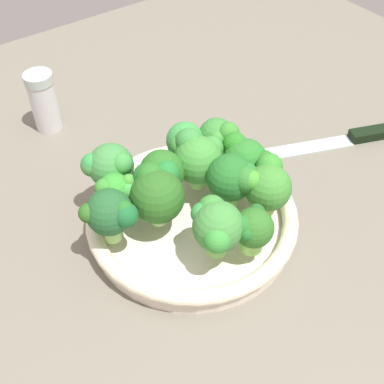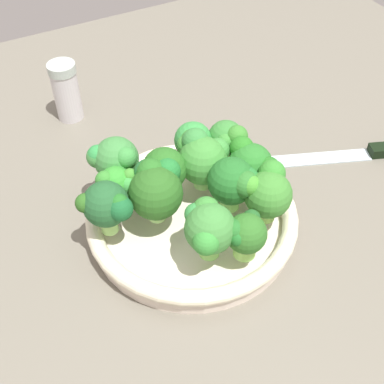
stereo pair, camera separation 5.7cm
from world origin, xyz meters
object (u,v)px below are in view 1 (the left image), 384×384
(broccoli_floret_2, at_px, (267,185))
(broccoli_floret_12, at_px, (184,143))
(broccoli_floret_1, at_px, (156,192))
(broccoli_floret_5, at_px, (252,228))
(broccoli_floret_3, at_px, (161,174))
(broccoli_floret_7, at_px, (218,137))
(broccoli_floret_6, at_px, (216,226))
(broccoli_floret_10, at_px, (116,191))
(pepper_shaker, at_px, (44,101))
(broccoli_floret_8, at_px, (234,179))
(broccoli_floret_9, at_px, (200,156))
(broccoli_floret_11, at_px, (111,213))
(knife, at_px, (351,138))
(broccoli_floret_0, at_px, (246,160))
(bowl, at_px, (192,218))
(broccoli_floret_4, at_px, (109,166))

(broccoli_floret_2, bearing_deg, broccoli_floret_12, -163.50)
(broccoli_floret_1, distance_m, broccoli_floret_5, 0.12)
(broccoli_floret_3, xyz_separation_m, broccoli_floret_7, (-0.02, 0.10, -0.00))
(broccoli_floret_7, bearing_deg, broccoli_floret_6, -38.99)
(broccoli_floret_10, xyz_separation_m, pepper_shaker, (-0.26, 0.02, -0.03))
(broccoli_floret_6, distance_m, broccoli_floret_8, 0.08)
(broccoli_floret_9, bearing_deg, broccoli_floret_2, 21.89)
(broccoli_floret_7, height_order, broccoli_floret_11, broccoli_floret_11)
(broccoli_floret_2, height_order, broccoli_floret_6, broccoli_floret_6)
(broccoli_floret_2, distance_m, broccoli_floret_12, 0.13)
(broccoli_floret_5, bearing_deg, broccoli_floret_12, 172.91)
(broccoli_floret_7, relative_size, broccoli_floret_10, 1.09)
(broccoli_floret_5, bearing_deg, knife, 107.25)
(broccoli_floret_2, relative_size, broccoli_floret_8, 0.96)
(broccoli_floret_9, distance_m, broccoli_floret_11, 0.14)
(broccoli_floret_12, bearing_deg, broccoli_floret_5, -7.09)
(broccoli_floret_5, height_order, knife, broccoli_floret_5)
(broccoli_floret_9, relative_size, broccoli_floret_11, 1.06)
(broccoli_floret_0, relative_size, broccoli_floret_5, 1.24)
(broccoli_floret_5, distance_m, broccoli_floret_9, 0.13)
(bowl, xyz_separation_m, broccoli_floret_9, (-0.03, 0.04, 0.06))
(broccoli_floret_10, bearing_deg, broccoli_floret_11, -37.35)
(knife, bearing_deg, broccoli_floret_0, -90.31)
(broccoli_floret_0, bearing_deg, broccoli_floret_7, -177.23)
(broccoli_floret_4, xyz_separation_m, knife, (0.09, 0.37, -0.07))
(broccoli_floret_0, distance_m, broccoli_floret_6, 0.12)
(broccoli_floret_2, bearing_deg, broccoli_floret_11, -110.93)
(broccoli_floret_8, height_order, pepper_shaker, broccoli_floret_8)
(broccoli_floret_8, xyz_separation_m, broccoli_floret_10, (-0.07, -0.12, -0.01))
(knife, bearing_deg, broccoli_floret_1, -92.39)
(broccoli_floret_1, height_order, pepper_shaker, broccoli_floret_1)
(broccoli_floret_2, relative_size, knife, 0.28)
(broccoli_floret_6, relative_size, broccoli_floret_9, 0.94)
(broccoli_floret_7, xyz_separation_m, broccoli_floret_11, (0.04, -0.19, 0.00))
(broccoli_floret_2, height_order, broccoli_floret_4, same)
(broccoli_floret_2, bearing_deg, broccoli_floret_3, -133.55)
(broccoli_floret_6, height_order, knife, broccoli_floret_6)
(broccoli_floret_6, xyz_separation_m, broccoli_floret_12, (-0.14, 0.05, -0.00))
(broccoli_floret_2, distance_m, broccoli_floret_4, 0.20)
(broccoli_floret_7, bearing_deg, broccoli_floret_0, 2.77)
(bowl, distance_m, broccoli_floret_1, 0.08)
(broccoli_floret_2, distance_m, broccoli_floret_3, 0.13)
(broccoli_floret_4, distance_m, broccoli_floret_5, 0.20)
(broccoli_floret_8, bearing_deg, broccoli_floret_5, -22.84)
(pepper_shaker, bearing_deg, broccoli_floret_8, 17.67)
(broccoli_floret_3, height_order, pepper_shaker, broccoli_floret_3)
(bowl, xyz_separation_m, broccoli_floret_4, (-0.09, -0.07, 0.06))
(broccoli_floret_4, bearing_deg, broccoli_floret_9, 62.98)
(broccoli_floret_0, xyz_separation_m, pepper_shaker, (-0.31, -0.15, -0.02))
(broccoli_floret_10, height_order, knife, broccoli_floret_10)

